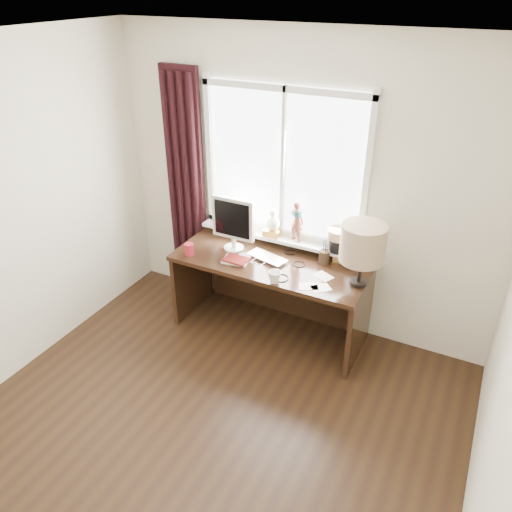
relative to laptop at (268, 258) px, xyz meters
The scene contains 17 objects.
floor 1.81m from the laptop, 85.38° to the right, with size 3.50×4.00×0.00m, color black.
ceiling 2.46m from the laptop, 85.38° to the right, with size 3.50×4.00×0.00m, color white.
wall_back 0.66m from the laptop, 69.86° to the left, with size 3.50×2.60×0.00m, color beige.
wall_right 2.55m from the laptop, 41.04° to the right, with size 4.00×2.60×0.00m, color beige.
laptop is the anchor object (origin of this frame).
mug 0.37m from the laptop, 55.83° to the right, with size 0.11×0.10×0.11m, color white.
red_cup 0.69m from the laptop, 160.10° to the right, with size 0.08×0.08×0.11m, color maroon.
window 0.63m from the laptop, 89.03° to the left, with size 1.52×0.21×1.40m.
curtain 1.09m from the laptop, 165.01° to the left, with size 0.38×0.09×2.25m.
desk 0.27m from the laptop, 69.74° to the left, with size 1.70×0.70×0.75m.
monitor 0.45m from the laptop, behind, with size 0.40×0.18×0.49m.
notebook_stack 0.27m from the laptop, 145.51° to the right, with size 0.24×0.19×0.03m.
brush_holder 0.49m from the laptop, 18.74° to the left, with size 0.09×0.09×0.25m.
icon_frame 0.61m from the laptop, 20.84° to the left, with size 0.10×0.04×0.13m.
table_lamp 0.89m from the laptop, ahead, with size 0.35×0.35×0.52m.
loose_papers 0.55m from the laptop, 18.21° to the right, with size 0.28×0.36×0.00m.
desk_cables 0.22m from the laptop, ahead, with size 0.29×0.59×0.01m.
Camera 1 is at (1.47, -1.76, 2.90)m, focal length 35.00 mm.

